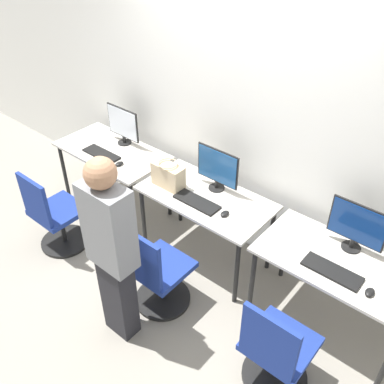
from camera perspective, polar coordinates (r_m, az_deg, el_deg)
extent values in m
plane|color=gray|center=(4.06, -1.16, -10.88)|extent=(20.00, 20.00, 0.00)
cube|color=silver|center=(3.71, 6.37, 10.94)|extent=(12.00, 0.05, 2.80)
cube|color=#BCB7AD|center=(4.50, -10.67, 5.43)|extent=(1.19, 0.63, 0.02)
cylinder|color=black|center=(4.95, -16.64, 2.55)|extent=(0.04, 0.04, 0.70)
cylinder|color=black|center=(4.22, -7.95, -2.64)|extent=(0.04, 0.04, 0.70)
cylinder|color=black|center=(5.20, -12.00, 5.05)|extent=(0.04, 0.04, 0.70)
cylinder|color=black|center=(4.50, -3.08, 0.56)|extent=(0.04, 0.04, 0.70)
cylinder|color=black|center=(4.59, -8.97, 6.54)|extent=(0.15, 0.15, 0.01)
cylinder|color=black|center=(4.57, -9.02, 7.00)|extent=(0.04, 0.04, 0.07)
cube|color=black|center=(4.49, -9.20, 9.11)|extent=(0.43, 0.01, 0.33)
cube|color=silver|center=(4.48, -9.28, 9.07)|extent=(0.40, 0.01, 0.30)
cube|color=black|center=(4.42, -11.98, 4.99)|extent=(0.42, 0.15, 0.02)
ellipsoid|color=black|center=(4.22, -9.66, 3.73)|extent=(0.06, 0.09, 0.03)
cylinder|color=black|center=(4.54, -16.50, -6.28)|extent=(0.48, 0.48, 0.03)
cylinder|color=black|center=(4.42, -16.91, -4.45)|extent=(0.04, 0.04, 0.35)
cube|color=navy|center=(4.30, -17.37, -2.41)|extent=(0.44, 0.44, 0.05)
cube|color=navy|center=(4.08, -20.24, -1.04)|extent=(0.40, 0.04, 0.44)
cube|color=#BCB7AD|center=(3.76, 1.85, -0.71)|extent=(1.19, 0.63, 0.02)
cylinder|color=black|center=(4.13, -6.49, -3.50)|extent=(0.04, 0.04, 0.70)
cylinder|color=black|center=(3.61, 5.97, -10.65)|extent=(0.04, 0.04, 0.70)
cylinder|color=black|center=(4.42, -1.63, -0.18)|extent=(0.04, 0.04, 0.70)
cylinder|color=black|center=(3.94, 10.43, -6.24)|extent=(0.04, 0.04, 0.70)
cylinder|color=black|center=(3.85, 3.29, 0.57)|extent=(0.15, 0.15, 0.01)
cylinder|color=black|center=(3.82, 3.31, 1.08)|extent=(0.04, 0.04, 0.07)
cube|color=black|center=(3.72, 3.45, 3.47)|extent=(0.43, 0.01, 0.33)
cube|color=navy|center=(3.72, 3.37, 3.41)|extent=(0.40, 0.01, 0.30)
cube|color=black|center=(3.67, 0.64, -1.32)|extent=(0.42, 0.15, 0.02)
ellipsoid|color=black|center=(3.54, 4.40, -2.90)|extent=(0.06, 0.09, 0.03)
cylinder|color=black|center=(3.86, -3.88, -13.93)|extent=(0.48, 0.48, 0.03)
cylinder|color=black|center=(3.71, -4.00, -12.04)|extent=(0.04, 0.04, 0.35)
cube|color=navy|center=(3.57, -4.14, -9.88)|extent=(0.44, 0.44, 0.05)
cube|color=navy|center=(3.30, -6.76, -8.82)|extent=(0.40, 0.04, 0.44)
cube|color=#232328|center=(3.43, -9.71, -13.58)|extent=(0.25, 0.16, 0.75)
cube|color=slate|center=(2.94, -11.08, -4.61)|extent=(0.36, 0.20, 0.66)
sphere|color=#9E7051|center=(2.68, -12.14, 2.46)|extent=(0.21, 0.21, 0.21)
cube|color=#BCB7AD|center=(3.33, 19.03, -8.96)|extent=(1.19, 0.63, 0.02)
cylinder|color=black|center=(3.55, 8.02, -11.76)|extent=(0.04, 0.04, 0.70)
cylinder|color=black|center=(3.89, 12.35, -7.18)|extent=(0.04, 0.04, 0.70)
cylinder|color=black|center=(3.46, 20.42, -6.90)|extent=(0.15, 0.15, 0.01)
cylinder|color=black|center=(3.43, 20.56, -6.38)|extent=(0.04, 0.04, 0.07)
cube|color=black|center=(3.32, 21.26, -3.94)|extent=(0.43, 0.01, 0.33)
cube|color=navy|center=(3.31, 21.21, -4.02)|extent=(0.40, 0.01, 0.30)
cube|color=black|center=(3.22, 18.15, -9.99)|extent=(0.42, 0.15, 0.02)
ellipsoid|color=black|center=(3.16, 22.63, -12.24)|extent=(0.06, 0.09, 0.03)
cylinder|color=black|center=(3.48, 10.89, -22.86)|extent=(0.48, 0.48, 0.03)
cylinder|color=black|center=(3.32, 11.28, -21.15)|extent=(0.04, 0.04, 0.35)
cube|color=navy|center=(3.16, 11.73, -19.17)|extent=(0.44, 0.44, 0.05)
cube|color=navy|center=(2.85, 10.18, -19.05)|extent=(0.40, 0.04, 0.44)
cube|color=tan|center=(3.82, -3.19, 2.19)|extent=(0.30, 0.14, 0.22)
torus|color=tan|center=(3.75, -3.26, 3.84)|extent=(0.18, 0.18, 0.01)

